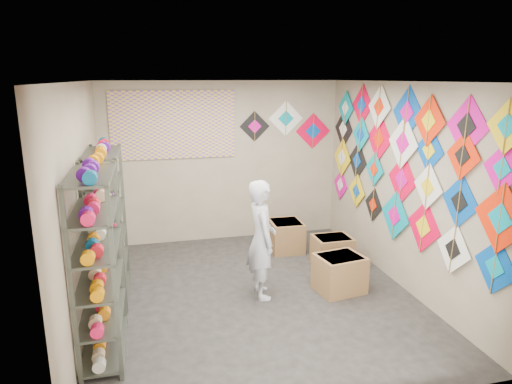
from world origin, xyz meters
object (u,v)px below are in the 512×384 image
object	(u,v)px
shopkeeper	(262,239)
carton_c	(286,236)
shelf_rack_back	(108,225)
shelf_rack_front	(99,265)
carton_a	(340,273)
carton_b	(332,251)

from	to	relation	value
shopkeeper	carton_c	size ratio (longest dim) A/B	2.73
shelf_rack_back	carton_c	xyz separation A→B (m)	(2.65, 0.96, -0.71)
shelf_rack_front	carton_c	size ratio (longest dim) A/B	3.38
shelf_rack_back	carton_a	xyz separation A→B (m)	(2.90, -0.60, -0.71)
carton_b	carton_c	bearing A→B (deg)	122.15
shelf_rack_front	shelf_rack_back	size ratio (longest dim) A/B	1.00
shopkeeper	carton_c	distance (m)	1.71
carton_c	shelf_rack_front	bearing A→B (deg)	-138.05
carton_b	shelf_rack_front	bearing A→B (deg)	-155.10
shopkeeper	carton_b	size ratio (longest dim) A/B	2.79
shopkeeper	carton_c	xyz separation A→B (m)	(0.78, 1.44, -0.52)
shelf_rack_back	shopkeeper	distance (m)	1.94
carton_c	shopkeeper	bearing A→B (deg)	-117.03
shelf_rack_back	carton_b	world-z (taller)	shelf_rack_back
shelf_rack_back	carton_c	size ratio (longest dim) A/B	3.38
shelf_rack_back	carton_a	bearing A→B (deg)	-11.75
shelf_rack_back	carton_b	distance (m)	3.23
shelf_rack_front	shopkeeper	bearing A→B (deg)	23.79
shelf_rack_front	carton_c	xyz separation A→B (m)	(2.65, 2.26, -0.71)
shelf_rack_front	carton_a	distance (m)	3.07
carton_a	carton_b	world-z (taller)	carton_a
carton_a	carton_b	size ratio (longest dim) A/B	1.07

